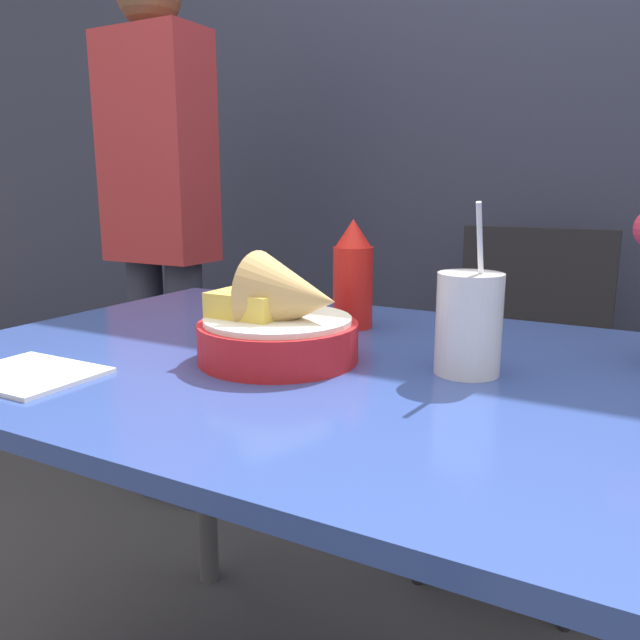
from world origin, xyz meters
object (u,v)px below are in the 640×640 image
object	(u,v)px
drink_cup	(469,327)
person_standing	(160,211)
chair_far_window	(524,368)
food_basket	(282,323)
ketchup_bottle	(353,276)

from	to	relation	value
drink_cup	person_standing	world-z (taller)	person_standing
chair_far_window	person_standing	xyz separation A→B (m)	(-1.05, -0.23, 0.40)
food_basket	person_standing	size ratio (longest dim) A/B	0.14
ketchup_bottle	drink_cup	distance (m)	0.32
chair_far_window	drink_cup	world-z (taller)	drink_cup
food_basket	person_standing	xyz separation A→B (m)	(-0.87, 0.69, 0.12)
chair_far_window	food_basket	size ratio (longest dim) A/B	3.86
drink_cup	person_standing	distance (m)	1.28
chair_far_window	ketchup_bottle	world-z (taller)	ketchup_bottle
chair_far_window	drink_cup	bearing A→B (deg)	-85.06
drink_cup	person_standing	size ratio (longest dim) A/B	0.14
food_basket	drink_cup	xyz separation A→B (m)	(0.25, 0.07, 0.01)
food_basket	ketchup_bottle	distance (m)	0.25
food_basket	person_standing	bearing A→B (deg)	141.34
person_standing	chair_far_window	bearing A→B (deg)	12.45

